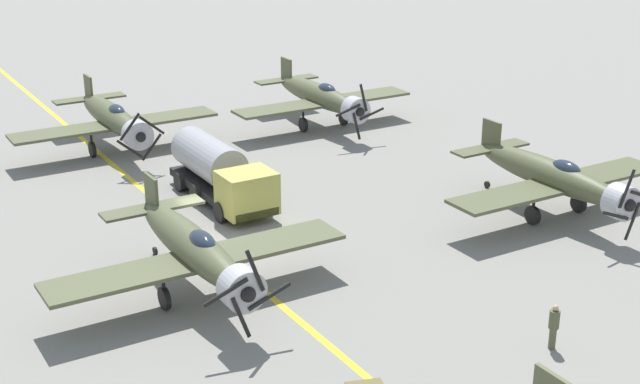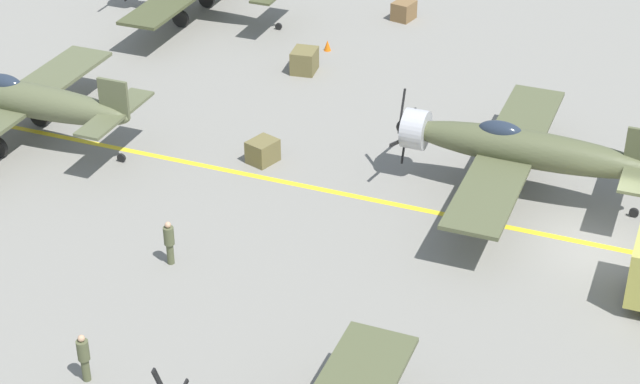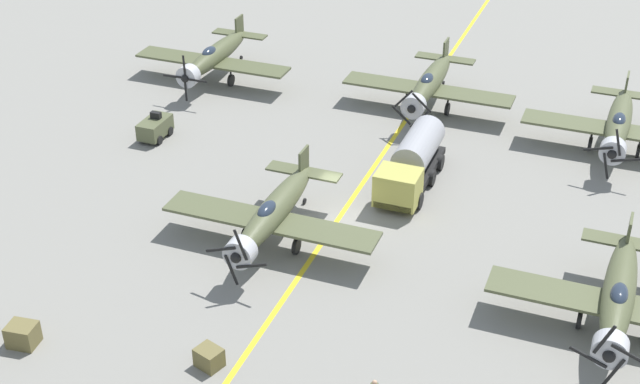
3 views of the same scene
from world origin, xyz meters
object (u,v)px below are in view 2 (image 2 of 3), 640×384
object	(u,v)px
ground_crew_walking	(169,241)
supply_crate_outboard	(304,61)
supply_crate_mid_lane	(404,11)
airplane_mid_center	(518,148)
supply_crate_by_tanker	(263,151)
airplane_far_center	(21,99)
traffic_cone	(327,45)
ground_crew_inspecting	(84,356)

from	to	relation	value
ground_crew_walking	supply_crate_outboard	xyz separation A→B (m)	(16.57, 1.74, -0.37)
ground_crew_walking	supply_crate_mid_lane	xyz separation A→B (m)	(24.64, -0.64, -0.44)
airplane_mid_center	supply_crate_by_tanker	size ratio (longest dim) A/B	10.45
ground_crew_walking	supply_crate_outboard	bearing A→B (deg)	5.99
airplane_mid_center	ground_crew_walking	bearing A→B (deg)	124.93
airplane_far_center	traffic_cone	xyz separation A→B (m)	(13.63, -8.28, -1.74)
supply_crate_by_tanker	supply_crate_mid_lane	world-z (taller)	supply_crate_mid_lane
supply_crate_outboard	ground_crew_walking	bearing A→B (deg)	-174.01
traffic_cone	supply_crate_outboard	bearing A→B (deg)	177.48
airplane_far_center	ground_crew_inspecting	world-z (taller)	airplane_far_center
airplane_mid_center	traffic_cone	world-z (taller)	airplane_mid_center
airplane_mid_center	supply_crate_outboard	bearing A→B (deg)	50.53
airplane_mid_center	ground_crew_walking	xyz separation A→B (m)	(-9.03, 10.08, -1.09)
supply_crate_by_tanker	traffic_cone	world-z (taller)	supply_crate_by_tanker
airplane_mid_center	supply_crate_outboard	distance (m)	14.09
ground_crew_walking	airplane_mid_center	bearing A→B (deg)	-48.13
supply_crate_by_tanker	supply_crate_mid_lane	size ratio (longest dim) A/B	0.98
airplane_mid_center	traffic_cone	xyz separation A→B (m)	(10.27, 11.70, -1.74)
supply_crate_by_tanker	airplane_far_center	bearing A→B (deg)	102.13
airplane_far_center	supply_crate_outboard	distance (m)	13.69
airplane_mid_center	ground_crew_walking	world-z (taller)	airplane_mid_center
airplane_mid_center	airplane_far_center	distance (m)	20.25
airplane_mid_center	ground_crew_walking	size ratio (longest dim) A/B	7.07
ground_crew_walking	supply_crate_mid_lane	size ratio (longest dim) A/B	1.45
ground_crew_walking	supply_crate_by_tanker	size ratio (longest dim) A/B	1.48
ground_crew_inspecting	supply_crate_outboard	distance (m)	23.05
ground_crew_walking	traffic_cone	bearing A→B (deg)	4.80
airplane_far_center	ground_crew_inspecting	bearing A→B (deg)	-123.78
supply_crate_mid_lane	traffic_cone	distance (m)	5.81
ground_crew_inspecting	supply_crate_mid_lane	xyz separation A→B (m)	(31.00, -0.06, -0.43)
ground_crew_walking	supply_crate_by_tanker	distance (m)	7.81
supply_crate_outboard	traffic_cone	xyz separation A→B (m)	(2.73, -0.12, -0.28)
ground_crew_inspecting	traffic_cone	bearing A→B (deg)	4.91
airplane_mid_center	traffic_cone	distance (m)	15.66
ground_crew_inspecting	traffic_cone	distance (m)	25.76
supply_crate_by_tanker	supply_crate_mid_lane	xyz separation A→B (m)	(16.84, -0.62, 0.01)
supply_crate_by_tanker	supply_crate_outboard	size ratio (longest dim) A/B	0.87
ground_crew_inspecting	supply_crate_mid_lane	size ratio (longest dim) A/B	1.43
supply_crate_mid_lane	airplane_mid_center	bearing A→B (deg)	-148.85
supply_crate_mid_lane	supply_crate_outboard	size ratio (longest dim) A/B	0.89
traffic_cone	ground_crew_walking	bearing A→B (deg)	-175.20
ground_crew_walking	supply_crate_by_tanker	bearing A→B (deg)	-0.14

